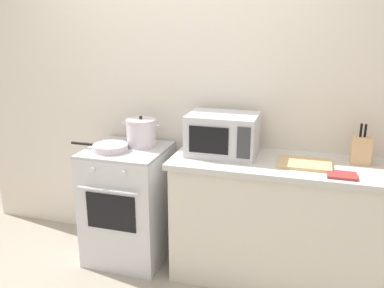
{
  "coord_description": "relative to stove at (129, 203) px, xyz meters",
  "views": [
    {
      "loc": [
        1.01,
        -2.18,
        1.86
      ],
      "look_at": [
        0.18,
        0.6,
        1.0
      ],
      "focal_mm": 38.84,
      "sensor_mm": 36.0,
      "label": 1
    }
  ],
  "objects": [
    {
      "name": "stock_pot",
      "position": [
        0.09,
        0.1,
        0.57
      ],
      "size": [
        0.32,
        0.23,
        0.24
      ],
      "color": "silver",
      "rests_on": "stove"
    },
    {
      "name": "lower_cabinet_right",
      "position": [
        1.25,
        0.02,
        -0.02
      ],
      "size": [
        1.64,
        0.56,
        0.88
      ],
      "primitive_type": "cube",
      "color": "beige",
      "rests_on": "ground_plane"
    },
    {
      "name": "back_wall",
      "position": [
        0.65,
        0.37,
        0.79
      ],
      "size": [
        4.4,
        0.1,
        2.5
      ],
      "primitive_type": "cube",
      "color": "silver",
      "rests_on": "ground_plane"
    },
    {
      "name": "stove",
      "position": [
        0.0,
        0.0,
        0.0
      ],
      "size": [
        0.6,
        0.64,
        0.92
      ],
      "color": "silver",
      "rests_on": "ground_plane"
    },
    {
      "name": "knife_block",
      "position": [
        1.69,
        0.14,
        0.56
      ],
      "size": [
        0.13,
        0.1,
        0.28
      ],
      "color": "tan",
      "rests_on": "countertop_right"
    },
    {
      "name": "microwave",
      "position": [
        0.74,
        0.08,
        0.61
      ],
      "size": [
        0.5,
        0.37,
        0.3
      ],
      "color": "silver",
      "rests_on": "countertop_right"
    },
    {
      "name": "countertop_right",
      "position": [
        1.25,
        0.02,
        0.44
      ],
      "size": [
        1.7,
        0.6,
        0.04
      ],
      "primitive_type": "cube",
      "color": "beige",
      "rests_on": "lower_cabinet_right"
    },
    {
      "name": "cutting_board",
      "position": [
        1.33,
        0.0,
        0.47
      ],
      "size": [
        0.36,
        0.26,
        0.02
      ],
      "primitive_type": "cube",
      "color": "tan",
      "rests_on": "countertop_right"
    },
    {
      "name": "frying_pan",
      "position": [
        -0.09,
        -0.09,
        0.48
      ],
      "size": [
        0.46,
        0.26,
        0.05
      ],
      "color": "silver",
      "rests_on": "stove"
    },
    {
      "name": "oven_mitt",
      "position": [
        1.57,
        -0.16,
        0.47
      ],
      "size": [
        0.18,
        0.14,
        0.02
      ],
      "primitive_type": "cube",
      "color": "#993333",
      "rests_on": "countertop_right"
    }
  ]
}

